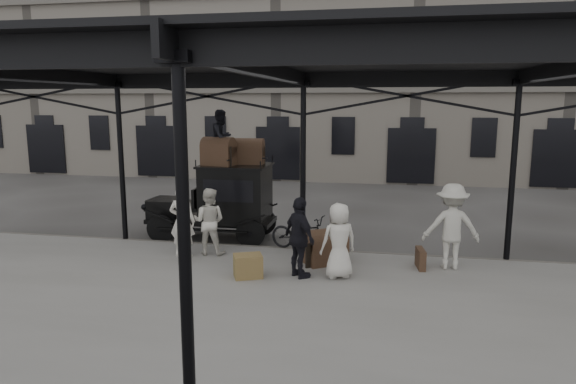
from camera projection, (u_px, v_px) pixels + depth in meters
name	position (u px, v px, depth m)	size (l,w,h in m)	color
ground	(288.00, 280.00, 11.44)	(120.00, 120.00, 0.00)	#383533
platform	(268.00, 312.00, 9.50)	(28.00, 8.00, 0.15)	slate
canopy	(270.00, 62.00, 8.98)	(22.50, 9.00, 4.74)	black
building_frontage	(351.00, 44.00, 27.63)	(64.00, 8.00, 14.00)	slate
taxi	(225.00, 198.00, 14.60)	(3.65, 1.55, 2.18)	black
porter_left	(182.00, 221.00, 12.54)	(0.64, 0.42, 1.76)	silver
porter_midleft	(209.00, 221.00, 12.74)	(0.81, 0.63, 1.67)	beige
porter_centre	(339.00, 241.00, 11.03)	(0.80, 0.52, 1.64)	beige
porter_official	(300.00, 238.00, 11.02)	(1.04, 0.43, 1.77)	black
porter_right	(451.00, 226.00, 11.61)	(1.27, 0.73, 1.96)	beige
bicycle	(303.00, 233.00, 13.07)	(0.61, 1.76, 0.93)	black
porter_roof	(222.00, 137.00, 14.21)	(0.74, 0.58, 1.52)	black
steamer_trunk_roof_near	(219.00, 153.00, 14.15)	(0.89, 0.54, 0.65)	#4B3522
steamer_trunk_roof_far	(249.00, 153.00, 14.45)	(0.82, 0.50, 0.60)	#4B3522
steamer_trunk_platform	(326.00, 249.00, 12.07)	(0.95, 0.58, 0.70)	#4B3522
wicker_hamper	(248.00, 266.00, 11.13)	(0.60, 0.45, 0.50)	olive
suitcase_upright	(420.00, 258.00, 11.74)	(0.15, 0.60, 0.45)	#4B3522
suitcase_flat	(333.00, 249.00, 12.59)	(0.60, 0.15, 0.40)	#4B3522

